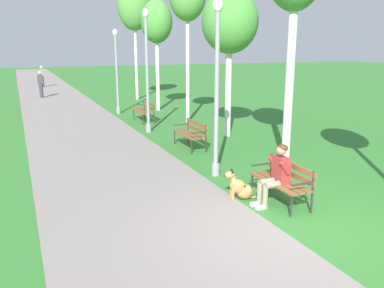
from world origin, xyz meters
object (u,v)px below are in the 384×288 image
at_px(pedestrian_distant, 41,85).
at_px(pedestrian_further_distant, 42,77).
at_px(park_bench_mid, 191,132).
at_px(person_seated_on_near_bench, 276,172).
at_px(dog_shepherd, 240,188).
at_px(lamp_post_far, 117,71).
at_px(lamp_post_near, 217,88).
at_px(birch_tree_sixth, 134,3).
at_px(park_bench_far, 145,109).
at_px(lamp_post_mid, 147,70).
at_px(birch_tree_third, 230,23).
at_px(birch_tree_fifth, 157,23).
at_px(park_bench_near, 283,178).

xyz_separation_m(pedestrian_distant, pedestrian_further_distant, (0.52, 6.91, 0.00)).
bearing_deg(park_bench_mid, person_seated_on_near_bench, -93.37).
xyz_separation_m(dog_shepherd, lamp_post_far, (0.25, 11.84, 1.76)).
bearing_deg(lamp_post_near, pedestrian_distant, 99.59).
relative_size(lamp_post_near, birch_tree_sixth, 0.59).
xyz_separation_m(park_bench_far, lamp_post_far, (-0.56, 2.42, 1.50)).
xyz_separation_m(dog_shepherd, lamp_post_mid, (0.29, 7.24, 2.02)).
relative_size(lamp_post_far, birch_tree_sixth, 0.54).
relative_size(dog_shepherd, birch_tree_third, 0.17).
distance_m(person_seated_on_near_bench, birch_tree_third, 7.15).
relative_size(person_seated_on_near_bench, birch_tree_third, 0.25).
xyz_separation_m(birch_tree_sixth, pedestrian_further_distant, (-4.72, 9.76, -4.69)).
bearing_deg(dog_shepherd, birch_tree_sixth, 81.34).
distance_m(park_bench_far, lamp_post_near, 7.96).
xyz_separation_m(lamp_post_far, birch_tree_fifth, (2.08, 0.25, 2.20)).
bearing_deg(lamp_post_mid, dog_shepherd, -92.29).
xyz_separation_m(lamp_post_near, birch_tree_third, (2.42, 3.84, 1.72)).
height_order(park_bench_far, person_seated_on_near_bench, person_seated_on_near_bench).
distance_m(birch_tree_fifth, pedestrian_distant, 9.47).
relative_size(person_seated_on_near_bench, pedestrian_distant, 0.76).
height_order(lamp_post_far, pedestrian_distant, lamp_post_far).
bearing_deg(person_seated_on_near_bench, park_bench_mid, 86.63).
xyz_separation_m(birch_tree_third, pedestrian_further_distant, (-4.90, 20.75, -3.05)).
distance_m(park_bench_near, pedestrian_distant, 20.10).
bearing_deg(lamp_post_mid, park_bench_near, -86.75).
bearing_deg(pedestrian_distant, park_bench_near, -80.10).
bearing_deg(park_bench_mid, birch_tree_third, 29.55).
distance_m(person_seated_on_near_bench, birch_tree_sixth, 17.79).
xyz_separation_m(birch_tree_third, birch_tree_fifth, (-0.35, 6.59, 0.32)).
relative_size(park_bench_near, park_bench_mid, 1.00).
xyz_separation_m(park_bench_near, birch_tree_fifth, (1.61, 12.55, 3.70)).
height_order(park_bench_near, lamp_post_mid, lamp_post_mid).
distance_m(birch_tree_third, birch_tree_sixth, 11.12).
bearing_deg(birch_tree_third, pedestrian_distant, 111.35).
bearing_deg(lamp_post_far, lamp_post_near, -89.95).
height_order(park_bench_mid, pedestrian_distant, pedestrian_distant).
bearing_deg(person_seated_on_near_bench, dog_shepherd, 135.38).
distance_m(birch_tree_sixth, pedestrian_further_distant, 11.81).
bearing_deg(pedestrian_further_distant, park_bench_near, -83.72).
distance_m(lamp_post_near, lamp_post_mid, 5.59).
bearing_deg(person_seated_on_near_bench, lamp_post_far, 91.24).
distance_m(person_seated_on_near_bench, birch_tree_fifth, 13.21).
height_order(park_bench_far, birch_tree_fifth, birch_tree_fifth).
bearing_deg(pedestrian_further_distant, lamp_post_mid, -82.50).
height_order(dog_shepherd, birch_tree_sixth, birch_tree_sixth).
bearing_deg(lamp_post_far, park_bench_mid, -85.68).
relative_size(person_seated_on_near_bench, pedestrian_further_distant, 0.76).
xyz_separation_m(dog_shepherd, lamp_post_near, (0.26, 1.65, 1.91)).
xyz_separation_m(lamp_post_mid, pedestrian_further_distant, (-2.50, 19.01, -1.44)).
bearing_deg(park_bench_mid, birch_tree_fifth, 78.74).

